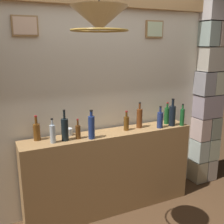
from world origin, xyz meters
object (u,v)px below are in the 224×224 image
(liquor_bottle_port, at_px, (126,123))
(liquor_bottle_bourbon, at_px, (91,127))
(liquor_bottle_brandy, at_px, (160,120))
(liquor_bottle_sherry, at_px, (65,129))
(liquor_bottle_scotch, at_px, (53,133))
(liquor_bottle_whiskey, at_px, (139,118))
(liquor_bottle_vermouth, at_px, (182,117))
(liquor_bottle_rum, at_px, (37,131))
(pendant_lamp, at_px, (99,20))
(liquor_bottle_tequila, at_px, (78,131))
(liquor_bottle_gin, at_px, (172,115))
(liquor_bottle_amaro, at_px, (167,115))
(glass_tumbler_rocks, at_px, (69,132))

(liquor_bottle_port, bearing_deg, liquor_bottle_bourbon, -168.26)
(liquor_bottle_brandy, xyz_separation_m, liquor_bottle_sherry, (-1.13, 0.05, 0.02))
(liquor_bottle_scotch, relative_size, liquor_bottle_whiskey, 0.83)
(liquor_bottle_vermouth, bearing_deg, liquor_bottle_port, 170.14)
(liquor_bottle_rum, relative_size, liquor_bottle_bourbon, 0.85)
(liquor_bottle_whiskey, height_order, pendant_lamp, pendant_lamp)
(liquor_bottle_scotch, xyz_separation_m, liquor_bottle_bourbon, (0.40, -0.05, 0.03))
(liquor_bottle_tequila, height_order, pendant_lamp, pendant_lamp)
(liquor_bottle_port, bearing_deg, liquor_bottle_vermouth, -9.86)
(liquor_bottle_rum, distance_m, liquor_bottle_gin, 1.59)
(liquor_bottle_brandy, xyz_separation_m, liquor_bottle_whiskey, (-0.22, 0.10, 0.02))
(liquor_bottle_port, xyz_separation_m, liquor_bottle_scotch, (-0.86, -0.05, 0.01))
(liquor_bottle_rum, bearing_deg, pendant_lamp, -63.73)
(liquor_bottle_rum, bearing_deg, liquor_bottle_sherry, -26.69)
(liquor_bottle_amaro, bearing_deg, liquor_bottle_brandy, -148.90)
(liquor_bottle_scotch, bearing_deg, liquor_bottle_port, 3.34)
(liquor_bottle_vermouth, bearing_deg, liquor_bottle_brandy, 172.68)
(liquor_bottle_scotch, relative_size, glass_tumbler_rocks, 3.22)
(glass_tumbler_rocks, height_order, pendant_lamp, pendant_lamp)
(liquor_bottle_tequila, height_order, liquor_bottle_whiskey, liquor_bottle_whiskey)
(liquor_bottle_brandy, relative_size, liquor_bottle_whiskey, 0.85)
(liquor_bottle_vermouth, bearing_deg, liquor_bottle_bourbon, 178.74)
(liquor_bottle_gin, relative_size, pendant_lamp, 0.57)
(liquor_bottle_tequila, distance_m, liquor_bottle_brandy, 1.00)
(liquor_bottle_rum, xyz_separation_m, glass_tumbler_rocks, (0.34, 0.01, -0.06))
(liquor_bottle_vermouth, xyz_separation_m, pendant_lamp, (-1.30, -0.57, 1.03))
(liquor_bottle_vermouth, distance_m, liquor_bottle_bourbon, 1.16)
(liquor_bottle_rum, height_order, liquor_bottle_tequila, liquor_bottle_rum)
(liquor_bottle_rum, height_order, liquor_bottle_amaro, liquor_bottle_amaro)
(liquor_bottle_tequila, bearing_deg, liquor_bottle_sherry, 178.56)
(liquor_bottle_scotch, distance_m, liquor_bottle_whiskey, 1.05)
(liquor_bottle_port, relative_size, liquor_bottle_whiskey, 0.74)
(liquor_bottle_vermouth, xyz_separation_m, liquor_bottle_tequila, (-1.29, 0.08, -0.03))
(liquor_bottle_tequila, relative_size, liquor_bottle_brandy, 0.82)
(liquor_bottle_tequila, bearing_deg, pendant_lamp, -91.05)
(liquor_bottle_brandy, xyz_separation_m, liquor_bottle_bourbon, (-0.87, -0.01, 0.03))
(liquor_bottle_rum, height_order, liquor_bottle_whiskey, liquor_bottle_whiskey)
(liquor_bottle_rum, distance_m, liquor_bottle_whiskey, 1.18)
(liquor_bottle_scotch, height_order, liquor_bottle_sherry, liquor_bottle_sherry)
(liquor_bottle_scotch, height_order, liquor_bottle_whiskey, liquor_bottle_whiskey)
(liquor_bottle_gin, height_order, liquor_bottle_whiskey, liquor_bottle_gin)
(liquor_bottle_port, xyz_separation_m, liquor_bottle_vermouth, (0.70, -0.12, 0.02))
(liquor_bottle_rum, relative_size, glass_tumbler_rocks, 3.32)
(liquor_bottle_port, distance_m, glass_tumbler_rocks, 0.66)
(liquor_bottle_gin, height_order, liquor_bottle_tequila, liquor_bottle_gin)
(liquor_bottle_rum, bearing_deg, liquor_bottle_scotch, -47.87)
(liquor_bottle_bourbon, distance_m, pendant_lamp, 1.18)
(liquor_bottle_scotch, bearing_deg, liquor_bottle_rum, 132.13)
(liquor_bottle_sherry, bearing_deg, liquor_bottle_tequila, -1.44)
(liquor_bottle_port, distance_m, liquor_bottle_whiskey, 0.19)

